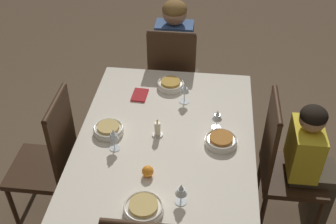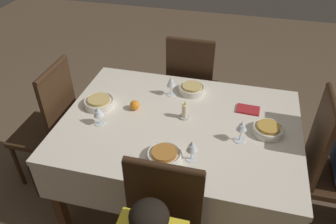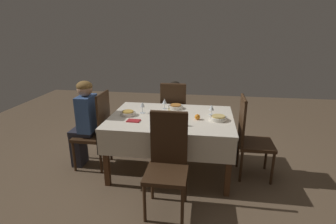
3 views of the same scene
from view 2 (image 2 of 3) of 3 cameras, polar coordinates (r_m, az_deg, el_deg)
The scene contains 16 objects.
ground_plane at distance 2.61m, azimuth 1.72°, elevation -14.33°, with size 8.00×8.00×0.00m, color brown.
dining_table at distance 2.15m, azimuth 2.03°, elevation -3.52°, with size 1.51×1.10×0.73m.
chair_west at distance 2.33m, azimuth 26.33°, elevation -8.06°, with size 0.41×0.41×1.01m.
chair_east at distance 2.55m, azimuth -19.68°, elevation -1.77°, with size 0.41×0.41×1.01m.
chair_south at distance 2.82m, azimuth 3.99°, elevation 4.66°, with size 0.41×0.41×1.01m.
bowl_west at distance 2.09m, azimuth 17.01°, elevation -2.88°, with size 0.19×0.19×0.06m.
wine_glass_west at distance 1.94m, azimuth 12.73°, elevation -2.51°, with size 0.07×0.07×0.14m.
bowl_north at distance 1.83m, azimuth -0.66°, elevation -7.50°, with size 0.20×0.20×0.06m.
wine_glass_north at distance 1.78m, azimuth 4.20°, elevation -6.02°, with size 0.06×0.06×0.14m.
bowl_east at distance 2.27m, azimuth -11.90°, elevation 1.72°, with size 0.21×0.21×0.06m.
wine_glass_east at distance 2.07m, azimuth -12.06°, elevation -0.02°, with size 0.07×0.07×0.13m.
bowl_south at distance 2.37m, azimuth 4.15°, elevation 4.07°, with size 0.19×0.19×0.06m.
wine_glass_south at distance 2.29m, azimuth 0.55°, elevation 5.24°, with size 0.07×0.07×0.15m.
candle_centerpiece at distance 2.11m, azimuth 2.91°, elevation -0.03°, with size 0.07×0.07×0.13m.
orange_fruit at distance 2.20m, azimuth -5.82°, elevation 1.20°, with size 0.07×0.07×0.07m, color orange.
napkin_red_folded at distance 2.25m, azimuth 13.76°, elevation 0.41°, with size 0.16×0.11×0.01m.
Camera 2 is at (-0.32, 1.60, 2.04)m, focal length 35.00 mm.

